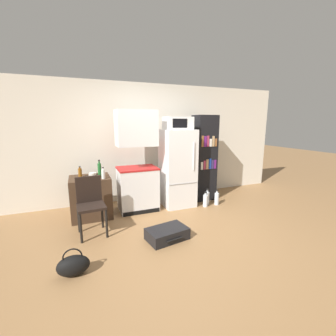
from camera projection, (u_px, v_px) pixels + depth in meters
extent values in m
plane|color=olive|center=(184.00, 236.00, 3.47)|extent=(24.00, 24.00, 0.00)
cube|color=silver|center=(155.00, 142.00, 5.11)|extent=(6.40, 0.10, 2.54)
cube|color=#422D1E|center=(91.00, 197.00, 4.11)|extent=(0.70, 0.62, 0.75)
cube|color=white|center=(138.00, 189.00, 4.45)|extent=(0.74, 0.56, 0.83)
cube|color=#B21E1E|center=(137.00, 168.00, 4.37)|extent=(0.76, 0.57, 0.03)
cube|color=white|center=(136.00, 128.00, 4.21)|extent=(0.74, 0.47, 0.67)
cube|color=black|center=(142.00, 212.00, 4.27)|extent=(0.71, 0.01, 0.08)
cube|color=white|center=(177.00, 168.00, 4.65)|extent=(0.63, 0.63, 1.58)
cube|color=gray|center=(184.00, 184.00, 4.41)|extent=(0.61, 0.01, 0.01)
cylinder|color=silver|center=(194.00, 156.00, 4.37)|extent=(0.02, 0.02, 0.55)
cube|color=silver|center=(178.00, 123.00, 4.47)|extent=(0.52, 0.42, 0.25)
cube|color=black|center=(180.00, 123.00, 4.25)|extent=(0.30, 0.01, 0.17)
cube|color=black|center=(204.00, 158.00, 4.98)|extent=(0.47, 0.39, 1.87)
cube|color=silver|center=(202.00, 166.00, 4.76)|extent=(0.05, 0.01, 0.17)
cube|color=#A33351|center=(205.00, 165.00, 4.79)|extent=(0.05, 0.01, 0.19)
cube|color=tan|center=(207.00, 164.00, 4.81)|extent=(0.06, 0.01, 0.21)
cube|color=#193899|center=(210.00, 164.00, 4.83)|extent=(0.06, 0.01, 0.23)
cube|color=#332856|center=(213.00, 164.00, 4.86)|extent=(0.05, 0.01, 0.19)
cube|color=#661E75|center=(215.00, 164.00, 4.88)|extent=(0.05, 0.01, 0.19)
cube|color=brown|center=(203.00, 141.00, 4.66)|extent=(0.05, 0.01, 0.23)
cube|color=#661E75|center=(205.00, 141.00, 4.69)|extent=(0.06, 0.01, 0.22)
cube|color=#A33351|center=(208.00, 141.00, 4.71)|extent=(0.04, 0.01, 0.23)
cube|color=silver|center=(211.00, 143.00, 4.74)|extent=(0.05, 0.01, 0.16)
cube|color=tan|center=(213.00, 141.00, 4.76)|extent=(0.05, 0.01, 0.22)
cube|color=brown|center=(216.00, 142.00, 4.79)|extent=(0.04, 0.01, 0.17)
cylinder|color=brown|center=(80.00, 173.00, 4.05)|extent=(0.06, 0.06, 0.15)
cylinder|color=brown|center=(80.00, 168.00, 4.03)|extent=(0.03, 0.03, 0.03)
cylinder|color=black|center=(80.00, 167.00, 4.03)|extent=(0.03, 0.03, 0.02)
cylinder|color=#1E6028|center=(100.00, 170.00, 4.01)|extent=(0.06, 0.06, 0.25)
cylinder|color=#1E6028|center=(99.00, 162.00, 3.99)|extent=(0.03, 0.03, 0.04)
cylinder|color=black|center=(99.00, 160.00, 3.98)|extent=(0.03, 0.03, 0.03)
cylinder|color=white|center=(103.00, 174.00, 3.91)|extent=(0.06, 0.06, 0.16)
cylinder|color=white|center=(103.00, 169.00, 3.89)|extent=(0.03, 0.03, 0.03)
cylinder|color=black|center=(103.00, 168.00, 3.89)|extent=(0.03, 0.03, 0.02)
cylinder|color=silver|center=(92.00, 174.00, 4.20)|extent=(0.15, 0.15, 0.04)
cylinder|color=black|center=(81.00, 229.00, 3.22)|extent=(0.04, 0.04, 0.45)
cylinder|color=black|center=(107.00, 224.00, 3.38)|extent=(0.04, 0.04, 0.45)
cylinder|color=black|center=(79.00, 219.00, 3.54)|extent=(0.04, 0.04, 0.45)
cylinder|color=black|center=(102.00, 215.00, 3.70)|extent=(0.04, 0.04, 0.45)
cube|color=black|center=(91.00, 206.00, 3.41)|extent=(0.43, 0.43, 0.04)
cube|color=black|center=(89.00, 189.00, 3.52)|extent=(0.38, 0.08, 0.41)
cube|color=black|center=(167.00, 234.00, 3.35)|extent=(0.65, 0.47, 0.17)
cylinder|color=black|center=(175.00, 240.00, 3.18)|extent=(0.27, 0.07, 0.02)
ellipsoid|color=black|center=(73.00, 266.00, 2.55)|extent=(0.36, 0.20, 0.24)
torus|color=black|center=(73.00, 257.00, 2.53)|extent=(0.21, 0.02, 0.21)
cylinder|color=silver|center=(217.00, 199.00, 4.75)|extent=(0.09, 0.09, 0.25)
cylinder|color=silver|center=(217.00, 192.00, 4.72)|extent=(0.04, 0.04, 0.05)
cylinder|color=black|center=(217.00, 190.00, 4.72)|extent=(0.05, 0.05, 0.03)
cylinder|color=silver|center=(205.00, 201.00, 4.65)|extent=(0.10, 0.10, 0.25)
cylinder|color=silver|center=(206.00, 194.00, 4.62)|extent=(0.04, 0.04, 0.04)
cylinder|color=black|center=(206.00, 192.00, 4.61)|extent=(0.05, 0.05, 0.03)
cylinder|color=silver|center=(207.00, 198.00, 4.77)|extent=(0.09, 0.09, 0.27)
cylinder|color=silver|center=(207.00, 191.00, 4.74)|extent=(0.04, 0.04, 0.05)
cylinder|color=black|center=(207.00, 190.00, 4.73)|extent=(0.05, 0.05, 0.03)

